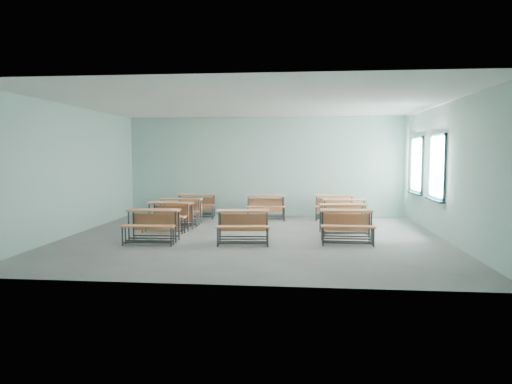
% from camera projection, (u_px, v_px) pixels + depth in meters
% --- Properties ---
extents(room, '(9.04, 8.04, 3.24)m').
position_uv_depth(room, '(257.00, 171.00, 10.86)').
color(room, gray).
rests_on(room, ground).
extents(desk_unit_r0c0, '(1.20, 0.83, 0.74)m').
position_uv_depth(desk_unit_r0c0, '(153.00, 221.00, 10.36)').
color(desk_unit_r0c0, '#CE774A').
rests_on(desk_unit_r0c0, ground).
extents(desk_unit_r0c1, '(1.25, 0.90, 0.74)m').
position_uv_depth(desk_unit_r0c1, '(243.00, 221.00, 10.26)').
color(desk_unit_r0c1, '#CE774A').
rests_on(desk_unit_r0c1, ground).
extents(desk_unit_r0c2, '(1.19, 0.81, 0.74)m').
position_uv_depth(desk_unit_r0c2, '(347.00, 221.00, 10.30)').
color(desk_unit_r0c2, '#CE774A').
rests_on(desk_unit_r0c2, ground).
extents(desk_unit_r1c0, '(1.27, 0.94, 0.74)m').
position_uv_depth(desk_unit_r1c0, '(169.00, 212.00, 11.93)').
color(desk_unit_r1c0, '#CE774A').
rests_on(desk_unit_r1c0, ground).
extents(desk_unit_r1c2, '(1.25, 0.90, 0.74)m').
position_uv_depth(desk_unit_r1c2, '(343.00, 214.00, 11.49)').
color(desk_unit_r1c2, '#CE774A').
rests_on(desk_unit_r1c2, ground).
extents(desk_unit_r2c0, '(1.21, 0.84, 0.74)m').
position_uv_depth(desk_unit_r2c0, '(180.00, 207.00, 12.94)').
color(desk_unit_r2c0, '#CE774A').
rests_on(desk_unit_r2c0, ground).
extents(desk_unit_r2c2, '(1.18, 0.80, 0.74)m').
position_uv_depth(desk_unit_r2c2, '(345.00, 208.00, 12.72)').
color(desk_unit_r2c2, '#CE774A').
rests_on(desk_unit_r2c2, ground).
extents(desk_unit_r3c0, '(1.26, 0.91, 0.74)m').
position_uv_depth(desk_unit_r3c0, '(197.00, 202.00, 14.41)').
color(desk_unit_r3c0, '#CE774A').
rests_on(desk_unit_r3c0, ground).
extents(desk_unit_r3c1, '(1.25, 0.90, 0.74)m').
position_uv_depth(desk_unit_r3c1, '(266.00, 203.00, 13.97)').
color(desk_unit_r3c1, '#CE774A').
rests_on(desk_unit_r3c1, ground).
extents(desk_unit_r3c2, '(1.21, 0.84, 0.74)m').
position_uv_depth(desk_unit_r3c2, '(334.00, 203.00, 13.98)').
color(desk_unit_r3c2, '#CE774A').
rests_on(desk_unit_r3c2, ground).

